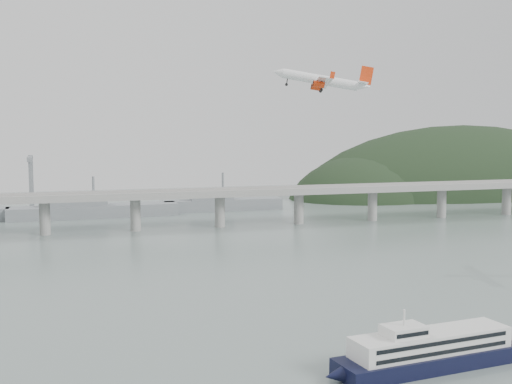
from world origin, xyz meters
name	(u,v)px	position (x,y,z in m)	size (l,w,h in m)	color
ground	(306,324)	(0.00, 0.00, 0.00)	(900.00, 900.00, 0.00)	slate
bridge	(185,199)	(-1.15, 200.00, 17.65)	(800.00, 22.00, 23.90)	gray
headland	(475,214)	(285.18, 331.75, -19.34)	(365.00, 155.00, 156.00)	black
ferry	(430,351)	(17.49, -44.13, 4.39)	(85.82, 22.29, 16.20)	black
airliner	(323,81)	(35.36, 76.04, 79.98)	(41.67, 38.64, 11.29)	white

